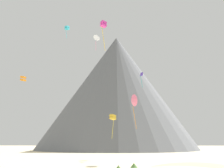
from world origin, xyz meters
The scene contains 9 objects.
bush_near_right centered at (6.86, 20.83, 0.36)m, with size 1.17×1.17×0.71m, color #568442.
rock_massif centered at (2.27, 107.86, 23.61)m, with size 81.11×81.11×51.19m.
kite_rainbow_low centered at (7.29, 29.98, 11.58)m, with size 1.53×2.23×6.53m.
kite_gold_low centered at (2.80, 42.15, 9.33)m, with size 1.62×1.62×5.54m.
kite_magenta_mid centered at (1.90, 22.17, 23.96)m, with size 1.30×1.26×5.31m.
kite_cyan_high centered at (-9.69, 48.88, 33.72)m, with size 1.29×1.30×3.38m.
kite_white_high centered at (-1.47, 45.68, 29.67)m, with size 1.95×1.64×4.13m.
kite_orange_mid centered at (-17.72, 39.73, 18.08)m, with size 1.36×1.33×1.26m.
kite_indigo_mid centered at (9.73, 44.50, 19.45)m, with size 0.72×0.93×3.67m.
Camera 1 is at (5.29, -27.72, 4.26)m, focal length 48.67 mm.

